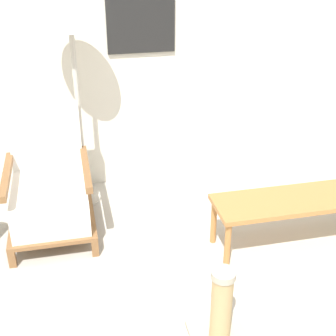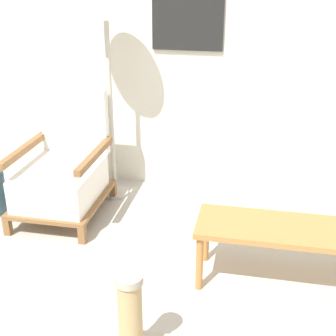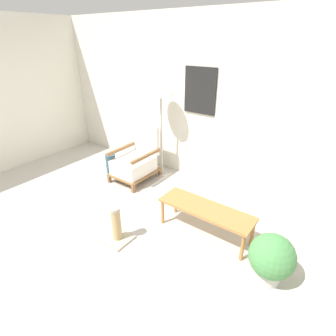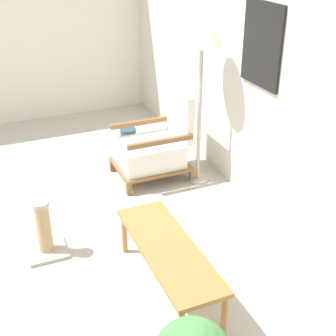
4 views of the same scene
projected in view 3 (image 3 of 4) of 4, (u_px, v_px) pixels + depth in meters
The scene contains 8 objects.
ground_plane at pixel (87, 238), 3.36m from camera, with size 14.00×14.00×0.00m, color #B7B2A8.
wall_back at pixel (187, 101), 4.40m from camera, with size 8.00×0.09×2.70m.
armchair at pixel (136, 161), 4.64m from camera, with size 0.62×0.76×0.93m.
floor_lamp at pixel (161, 94), 4.26m from camera, with size 0.43×0.43×1.69m.
coffee_table at pixel (206, 211), 3.30m from camera, with size 1.22×0.39×0.40m.
vase at pixel (111, 163), 4.92m from camera, with size 0.19×0.19×0.36m, color #2D4C5B.
potted_plant at pixel (271, 258), 2.67m from camera, with size 0.47×0.47×0.56m.
scratching_post at pixel (117, 228), 3.26m from camera, with size 0.32×0.32×0.50m.
Camera 3 is at (2.38, -1.47, 2.32)m, focal length 28.00 mm.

